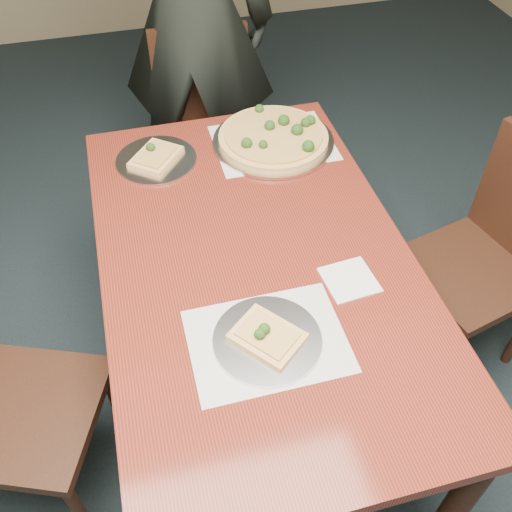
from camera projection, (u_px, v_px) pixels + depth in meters
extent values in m
cube|color=#551811|center=(256.00, 261.00, 1.69)|extent=(0.90, 1.50, 0.04)
cylinder|color=black|center=(122.00, 223.00, 2.35)|extent=(0.07, 0.07, 0.70)
cylinder|color=black|center=(457.00, 505.00, 1.57)|extent=(0.07, 0.07, 0.70)
cylinder|color=black|center=(302.00, 192.00, 2.49)|extent=(0.07, 0.07, 0.70)
cube|color=black|center=(210.00, 145.00, 2.56)|extent=(0.44, 0.44, 0.04)
cylinder|color=black|center=(180.00, 216.00, 2.58)|extent=(0.04, 0.04, 0.43)
cylinder|color=black|center=(172.00, 168.00, 2.82)|extent=(0.04, 0.04, 0.43)
cylinder|color=black|center=(258.00, 205.00, 2.63)|extent=(0.04, 0.04, 0.43)
cylinder|color=black|center=(243.00, 159.00, 2.87)|extent=(0.04, 0.04, 0.43)
cube|color=black|center=(201.00, 75.00, 2.51)|extent=(0.42, 0.06, 0.44)
cube|color=black|center=(24.00, 414.00, 1.65)|extent=(0.55, 0.55, 0.04)
cylinder|color=black|center=(117.00, 405.00, 1.93)|extent=(0.04, 0.04, 0.43)
cylinder|color=black|center=(15.00, 394.00, 1.96)|extent=(0.04, 0.04, 0.43)
cube|color=black|center=(470.00, 272.00, 2.03)|extent=(0.51, 0.51, 0.04)
cylinder|color=black|center=(388.00, 298.00, 2.25)|extent=(0.04, 0.04, 0.43)
cylinder|color=black|center=(457.00, 266.00, 2.37)|extent=(0.04, 0.04, 0.43)
cylinder|color=black|center=(449.00, 366.00, 2.03)|extent=(0.04, 0.04, 0.43)
imported|color=black|center=(192.00, 17.00, 2.35)|extent=(0.79, 0.65, 1.88)
cube|color=white|center=(273.00, 143.00, 2.06)|extent=(0.42, 0.32, 0.00)
cube|color=white|center=(267.00, 341.00, 1.46)|extent=(0.40, 0.30, 0.00)
cylinder|color=silver|center=(273.00, 141.00, 2.05)|extent=(0.44, 0.44, 0.01)
cylinder|color=tan|center=(273.00, 137.00, 2.04)|extent=(0.39, 0.39, 0.02)
cylinder|color=#E5D877|center=(273.00, 134.00, 2.03)|extent=(0.35, 0.35, 0.01)
sphere|color=#1D4013|center=(297.00, 130.00, 2.02)|extent=(0.04, 0.04, 0.04)
sphere|color=#1D4013|center=(284.00, 120.00, 2.06)|extent=(0.04, 0.04, 0.04)
sphere|color=#1D4013|center=(306.00, 123.00, 2.05)|extent=(0.04, 0.04, 0.04)
sphere|color=#1D4013|center=(308.00, 146.00, 1.95)|extent=(0.04, 0.04, 0.04)
sphere|color=#1D4013|center=(270.00, 125.00, 2.04)|extent=(0.04, 0.04, 0.04)
sphere|color=#1D4013|center=(263.00, 144.00, 1.96)|extent=(0.03, 0.03, 0.03)
sphere|color=#1D4013|center=(310.00, 120.00, 2.06)|extent=(0.04, 0.04, 0.04)
sphere|color=#1D4013|center=(247.00, 143.00, 1.97)|extent=(0.04, 0.04, 0.04)
sphere|color=#1D4013|center=(259.00, 109.00, 2.12)|extent=(0.03, 0.03, 0.03)
cylinder|color=silver|center=(267.00, 340.00, 1.46)|extent=(0.28, 0.28, 0.01)
cube|color=tan|center=(267.00, 337.00, 1.45)|extent=(0.21, 0.21, 0.02)
cube|color=#E5D877|center=(267.00, 334.00, 1.44)|extent=(0.17, 0.17, 0.01)
sphere|color=#1D4013|center=(260.00, 334.00, 1.42)|extent=(0.03, 0.03, 0.03)
sphere|color=#1D4013|center=(264.00, 329.00, 1.44)|extent=(0.03, 0.03, 0.03)
cylinder|color=silver|center=(156.00, 160.00, 1.98)|extent=(0.28, 0.28, 0.01)
cube|color=tan|center=(156.00, 157.00, 1.97)|extent=(0.21, 0.21, 0.02)
cube|color=#E5D877|center=(155.00, 154.00, 1.96)|extent=(0.17, 0.17, 0.01)
sphere|color=#1D4013|center=(151.00, 147.00, 1.97)|extent=(0.03, 0.03, 0.03)
sphere|color=#1D4013|center=(150.00, 147.00, 1.97)|extent=(0.03, 0.03, 0.03)
cube|color=white|center=(349.00, 280.00, 1.60)|extent=(0.15, 0.15, 0.01)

